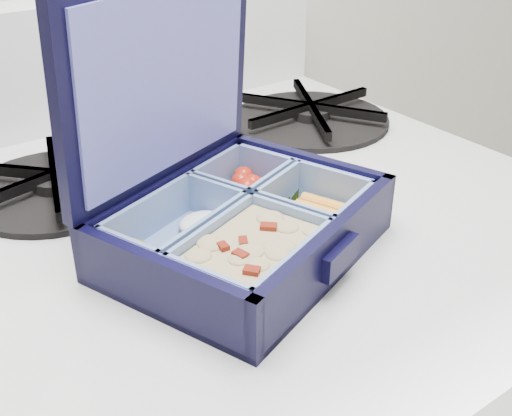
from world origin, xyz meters
TOP-DOWN VIEW (x-y plane):
  - bento_box at (0.38, 1.57)m, footprint 0.27×0.24m
  - burner_grate at (0.62, 1.77)m, footprint 0.20×0.20m
  - burner_grate_rear at (0.29, 1.77)m, footprint 0.22×0.22m
  - fork at (0.48, 1.69)m, footprint 0.06×0.19m

SIDE VIEW (x-z plane):
  - fork at x=0.48m, z-range 0.96..0.96m
  - burner_grate_rear at x=0.29m, z-range 0.96..0.98m
  - burner_grate at x=0.62m, z-range 0.96..0.98m
  - bento_box at x=0.38m, z-range 0.96..1.01m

